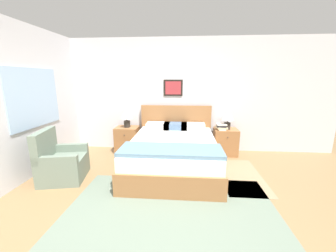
{
  "coord_description": "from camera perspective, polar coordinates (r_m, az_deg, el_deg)",
  "views": [
    {
      "loc": [
        0.21,
        -2.0,
        1.69
      ],
      "look_at": [
        -0.08,
        1.56,
        0.87
      ],
      "focal_mm": 22.0,
      "sensor_mm": 36.0,
      "label": 1
    }
  ],
  "objects": [
    {
      "name": "table_lamp_by_door",
      "position": [
        4.72,
        16.22,
        2.64
      ],
      "size": [
        0.27,
        0.27,
        0.45
      ],
      "color": "#2D2823",
      "rests_on": "nightstand_by_door"
    },
    {
      "name": "area_rug_bedside",
      "position": [
        4.0,
        19.52,
        -12.79
      ],
      "size": [
        0.7,
        1.45,
        0.01
      ],
      "color": "#897556",
      "rests_on": "ground_plane"
    },
    {
      "name": "book_thick_bottom",
      "position": [
        4.72,
        14.52,
        -0.77
      ],
      "size": [
        0.17,
        0.28,
        0.02
      ],
      "rotation": [
        0.0,
        0.0,
        0.09
      ],
      "color": "silver",
      "rests_on": "nightstand_by_door"
    },
    {
      "name": "armchair",
      "position": [
        4.01,
        -27.53,
        -9.09
      ],
      "size": [
        0.79,
        0.83,
        0.87
      ],
      "rotation": [
        0.0,
        0.0,
        -1.37
      ],
      "color": "slate",
      "rests_on": "ground_plane"
    },
    {
      "name": "nightstand_near_window",
      "position": [
        4.95,
        -11.2,
        -3.64
      ],
      "size": [
        0.51,
        0.46,
        0.59
      ],
      "color": "#936038",
      "rests_on": "ground_plane"
    },
    {
      "name": "table_lamp_near_window",
      "position": [
        4.81,
        -11.39,
        3.09
      ],
      "size": [
        0.27,
        0.27,
        0.45
      ],
      "color": "#2D2823",
      "rests_on": "nightstand_near_window"
    },
    {
      "name": "wall_left",
      "position": [
        4.36,
        -33.48,
        5.71
      ],
      "size": [
        0.08,
        5.23,
        2.6
      ],
      "color": "silver",
      "rests_on": "ground_plane"
    },
    {
      "name": "wall_back",
      "position": [
        4.88,
        2.25,
        8.37
      ],
      "size": [
        7.29,
        0.09,
        2.6
      ],
      "color": "silver",
      "rests_on": "ground_plane"
    },
    {
      "name": "area_rug_main",
      "position": [
        2.88,
        0.88,
        -22.93
      ],
      "size": [
        2.77,
        1.91,
        0.01
      ],
      "color": "slate",
      "rests_on": "ground_plane"
    },
    {
      "name": "nightstand_by_door",
      "position": [
        4.86,
        15.58,
        -4.21
      ],
      "size": [
        0.51,
        0.46,
        0.59
      ],
      "color": "#936038",
      "rests_on": "ground_plane"
    },
    {
      "name": "bed",
      "position": [
        3.97,
        1.49,
        -7.26
      ],
      "size": [
        1.63,
        2.15,
        1.09
      ],
      "color": "#936038",
      "rests_on": "ground_plane"
    },
    {
      "name": "book_novel_upper",
      "position": [
        4.7,
        14.57,
        0.07
      ],
      "size": [
        0.22,
        0.24,
        0.04
      ],
      "rotation": [
        0.0,
        0.0,
        -0.1
      ],
      "color": "#232328",
      "rests_on": "book_hardcover_middle"
    },
    {
      "name": "book_hardcover_middle",
      "position": [
        4.71,
        14.54,
        -0.4
      ],
      "size": [
        0.26,
        0.29,
        0.04
      ],
      "rotation": [
        0.0,
        0.0,
        0.19
      ],
      "color": "beige",
      "rests_on": "book_thick_bottom"
    },
    {
      "name": "ground_plane",
      "position": [
        2.63,
        -1.08,
        -27.08
      ],
      "size": [
        16.0,
        16.0,
        0.0
      ],
      "primitive_type": "plane",
      "color": "olive"
    },
    {
      "name": "book_slim_near_top",
      "position": [
        4.69,
        14.59,
        0.47
      ],
      "size": [
        0.22,
        0.22,
        0.03
      ],
      "rotation": [
        0.0,
        0.0,
        0.07
      ],
      "color": "silver",
      "rests_on": "book_novel_upper"
    }
  ]
}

